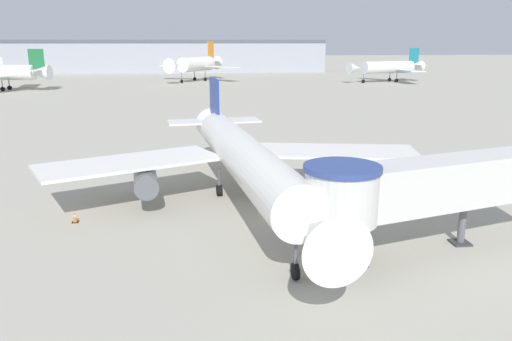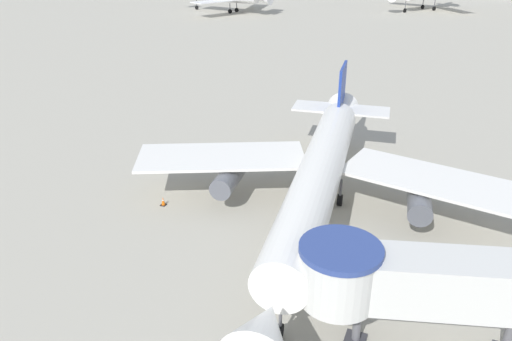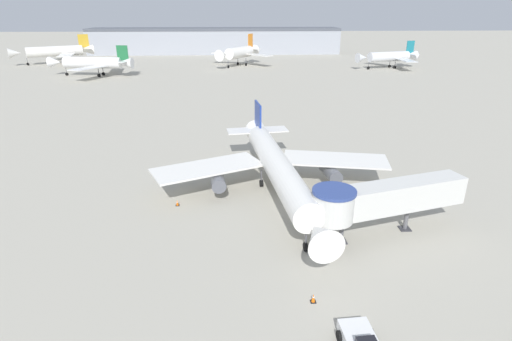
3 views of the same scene
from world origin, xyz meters
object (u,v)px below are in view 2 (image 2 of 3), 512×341
Objects in this scene: main_airplane at (320,173)px; traffic_cone_port_wing at (163,201)px; traffic_cone_starboard_wing at (493,266)px; jet_bridge at (443,282)px.

main_airplane is 12.52m from traffic_cone_port_wing.
traffic_cone_port_wing reaches higher than traffic_cone_starboard_wing.
main_airplane is at bearing 169.61° from traffic_cone_starboard_wing.
traffic_cone_port_wing is (-11.76, -2.75, -3.31)m from main_airplane.
main_airplane reaches higher than traffic_cone_starboard_wing.
jet_bridge is 22.39m from traffic_cone_port_wing.
main_airplane is at bearing 114.83° from jet_bridge.
traffic_cone_starboard_wing is (12.11, -2.22, -3.36)m from main_airplane.
jet_bridge is at bearing -56.28° from main_airplane.
main_airplane is at bearing 13.16° from traffic_cone_port_wing.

